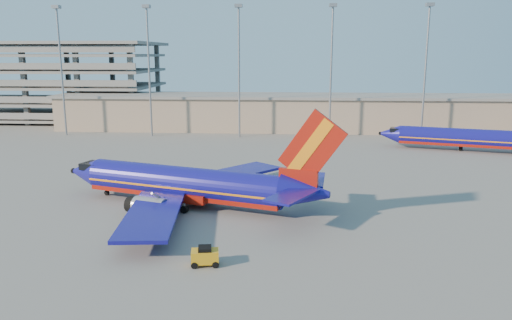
# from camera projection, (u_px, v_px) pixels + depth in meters

# --- Properties ---
(ground) EXTENTS (220.00, 220.00, 0.00)m
(ground) POSITION_uv_depth(u_px,v_px,m) (243.00, 193.00, 66.88)
(ground) COLOR slate
(ground) RESTS_ON ground
(terminal_building) EXTENTS (122.00, 16.00, 8.50)m
(terminal_building) POSITION_uv_depth(u_px,v_px,m) (305.00, 112.00, 121.91)
(terminal_building) COLOR gray
(terminal_building) RESTS_ON ground
(parking_garage) EXTENTS (62.00, 32.00, 21.40)m
(parking_garage) POSITION_uv_depth(u_px,v_px,m) (48.00, 77.00, 140.66)
(parking_garage) COLOR slate
(parking_garage) RESTS_ON ground
(light_mast_row) EXTENTS (101.60, 1.60, 28.65)m
(light_mast_row) POSITION_uv_depth(u_px,v_px,m) (285.00, 57.00, 107.75)
(light_mast_row) COLOR gray
(light_mast_row) RESTS_ON ground
(aircraft_main) EXTENTS (36.08, 34.13, 12.62)m
(aircraft_main) POSITION_uv_depth(u_px,v_px,m) (190.00, 185.00, 60.88)
(aircraft_main) COLOR navy
(aircraft_main) RESTS_ON ground
(aircraft_second) EXTENTS (32.73, 16.15, 11.35)m
(aircraft_second) POSITION_uv_depth(u_px,v_px,m) (467.00, 138.00, 95.17)
(aircraft_second) COLOR navy
(aircraft_second) RESTS_ON ground
(baggage_tug) EXTENTS (2.62, 1.80, 1.75)m
(baggage_tug) POSITION_uv_depth(u_px,v_px,m) (205.00, 256.00, 43.98)
(baggage_tug) COLOR orange
(baggage_tug) RESTS_ON ground
(luggage_pile) EXTENTS (2.68, 3.20, 0.54)m
(luggage_pile) POSITION_uv_depth(u_px,v_px,m) (143.00, 235.00, 51.03)
(luggage_pile) COLOR black
(luggage_pile) RESTS_ON ground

